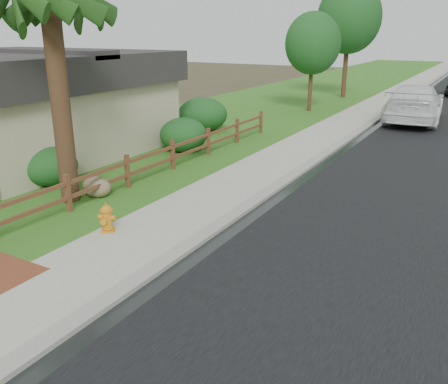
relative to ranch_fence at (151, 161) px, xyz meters
The scene contains 16 objects.
ground 7.37m from the ranch_fence, 60.64° to the right, with size 120.00×120.00×0.00m, color #3E3822.
curb 28.88m from the ranch_fence, 82.04° to the left, with size 0.40×90.00×0.12m, color gray.
wet_gutter 28.94m from the ranch_fence, 81.35° to the left, with size 0.50×90.00×0.00m, color black.
sidewalk 28.73m from the ranch_fence, 84.61° to the left, with size 2.20×90.00×0.10m, color gray.
grass_strip 28.62m from the ranch_fence, 88.40° to the left, with size 1.60×90.00×0.06m, color #2C611B.
lawn_near 28.94m from the ranch_fence, 98.75° to the left, with size 9.00×90.00×0.04m, color #2C611B.
ranch_fence is the anchor object (origin of this frame).
house 7.57m from the ranch_fence, behind, with size 10.60×9.60×4.05m.
fire_hydrant 4.60m from the ranch_fence, 65.53° to the right, with size 0.47×0.39×0.72m.
white_suv 16.39m from the ranch_fence, 69.32° to the left, with size 2.77×6.81×1.97m, color white.
boulder 2.29m from the ranch_fence, 97.60° to the right, with size 0.94×0.70×0.63m, color brown.
shrub_b 3.21m from the ranch_fence, 139.69° to the right, with size 1.77×1.77×1.24m, color #174217.
shrub_c 3.88m from the ranch_fence, 108.50° to the left, with size 1.92×1.92×1.38m, color #174217.
shrub_d 8.09m from the ranch_fence, 110.00° to the left, with size 2.41×2.41×1.65m, color #174217.
tree_near_left 16.28m from the ranch_fence, 91.08° to the left, with size 3.27×3.27×5.79m.
tree_mid_left 23.71m from the ranch_fence, 90.74° to the left, with size 4.49×4.49×8.02m.
Camera 1 is at (5.91, -5.53, 4.67)m, focal length 38.00 mm.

